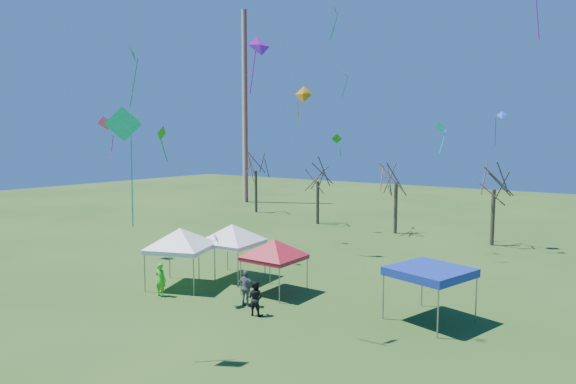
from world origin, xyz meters
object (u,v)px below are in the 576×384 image
object	(u,v)px
tent_red	(274,243)
person_green	(161,280)
radio_mast	(245,108)
tent_blue	(430,272)
tree_0	(256,156)
tent_white_west	(180,232)
tree_3	(495,169)
person_dark	(255,298)
tree_1	(318,166)
person_grey	(246,288)
tree_2	(397,163)
tent_white_mid	(232,228)

from	to	relation	value
tent_red	person_green	xyz separation A→B (m)	(-4.65, -4.02, -1.91)
radio_mast	tent_blue	distance (m)	47.63
tree_0	tent_white_west	size ratio (longest dim) A/B	2.02
tree_3	person_dark	world-z (taller)	tree_3
tree_1	person_grey	bearing A→B (deg)	-65.97
tree_0	person_grey	distance (m)	33.73
tree_2	person_dark	xyz separation A→B (m)	(3.29, -23.97, -5.45)
tree_3	person_grey	bearing A→B (deg)	-105.52
radio_mast	tree_1	distance (m)	20.72
tent_white_west	person_green	world-z (taller)	tent_white_west
tree_0	person_grey	size ratio (longest dim) A/B	4.46
tent_red	person_grey	world-z (taller)	tent_red
tree_1	tent_red	bearing A→B (deg)	-63.74
tent_blue	person_green	world-z (taller)	tent_blue
person_grey	tent_blue	bearing A→B (deg)	-161.33
tent_white_west	radio_mast	bearing A→B (deg)	124.71
tent_blue	person_green	distance (m)	14.06
tent_red	tent_white_west	bearing A→B (deg)	-157.70
tent_white_west	tent_blue	distance (m)	13.96
tree_0	tree_1	bearing A→B (deg)	-15.18
tree_0	tree_1	world-z (taller)	tree_0
person_dark	tree_1	bearing A→B (deg)	-75.63
person_grey	tree_3	bearing A→B (deg)	-108.69
tent_white_mid	tent_red	size ratio (longest dim) A/B	1.10
tent_white_mid	person_green	xyz separation A→B (m)	(-0.74, -4.97, -2.19)
tent_blue	radio_mast	bearing A→B (deg)	140.71
person_dark	radio_mast	bearing A→B (deg)	-60.64
radio_mast	tent_red	world-z (taller)	radio_mast
radio_mast	person_grey	world-z (taller)	radio_mast
radio_mast	person_grey	bearing A→B (deg)	-49.83
tree_3	person_dark	xyz separation A→B (m)	(-5.11, -23.64, -5.24)
person_grey	tree_1	bearing A→B (deg)	-69.14
tree_0	tent_blue	size ratio (longest dim) A/B	2.14
tent_white_mid	tent_blue	world-z (taller)	tent_white_mid
tree_1	tent_white_mid	world-z (taller)	tree_1
tent_red	person_grey	bearing A→B (deg)	-86.25
tree_3	tent_red	size ratio (longest dim) A/B	2.00
tent_white_west	tent_white_mid	xyz separation A→B (m)	(1.22, 3.06, -0.08)
radio_mast	tent_white_mid	distance (m)	38.74
tent_white_mid	tent_red	distance (m)	4.04
tree_1	tent_blue	size ratio (longest dim) A/B	1.91
tree_2	tent_white_west	world-z (taller)	tree_2
person_dark	tent_white_west	bearing A→B (deg)	-22.52
tree_0	tree_1	distance (m)	10.47
tent_blue	person_grey	distance (m)	9.08
person_grey	tree_0	bearing A→B (deg)	-55.06
tree_2	person_grey	xyz separation A→B (m)	(2.05, -23.18, -5.34)
tent_white_west	tree_1	bearing A→B (deg)	102.64
person_grey	tent_white_mid	bearing A→B (deg)	-44.23
tent_white_mid	person_green	size ratio (longest dim) A/B	2.39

